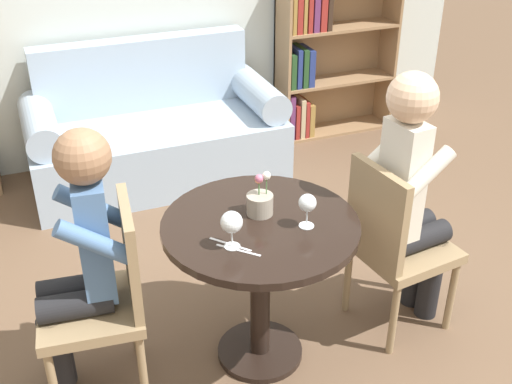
{
  "coord_description": "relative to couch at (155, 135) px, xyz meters",
  "views": [
    {
      "loc": [
        -0.86,
        -2.1,
        2.17
      ],
      "look_at": [
        0.0,
        0.05,
        0.85
      ],
      "focal_mm": 45.0,
      "sensor_mm": 36.0,
      "label": 1
    }
  ],
  "objects": [
    {
      "name": "chair_left",
      "position": [
        -0.66,
        -1.86,
        0.18
      ],
      "size": [
        0.47,
        0.47,
        0.9
      ],
      "rotation": [
        0.0,
        0.0,
        -1.68
      ],
      "color": "#937A56",
      "rests_on": "ground_plane"
    },
    {
      "name": "wine_glass_right",
      "position": [
        0.17,
        -2.04,
        0.53
      ],
      "size": [
        0.07,
        0.07,
        0.15
      ],
      "color": "white",
      "rests_on": "round_table"
    },
    {
      "name": "chair_right",
      "position": [
        0.66,
        -1.97,
        0.18
      ],
      "size": [
        0.47,
        0.47,
        0.9
      ],
      "rotation": [
        0.0,
        0.0,
        1.7
      ],
      "color": "#937A56",
      "rests_on": "ground_plane"
    },
    {
      "name": "person_right",
      "position": [
        0.74,
        -1.95,
        0.4
      ],
      "size": [
        0.44,
        0.37,
        1.31
      ],
      "rotation": [
        0.0,
        0.0,
        1.7
      ],
      "color": "black",
      "rests_on": "ground_plane"
    },
    {
      "name": "ground_plane",
      "position": [
        0.0,
        -1.94,
        -0.31
      ],
      "size": [
        16.0,
        16.0,
        0.0
      ],
      "primitive_type": "plane",
      "color": "brown"
    },
    {
      "name": "flower_vase",
      "position": [
        0.03,
        -1.87,
        0.48
      ],
      "size": [
        0.11,
        0.11,
        0.19
      ],
      "color": "#9E9384",
      "rests_on": "round_table"
    },
    {
      "name": "couch",
      "position": [
        0.0,
        0.0,
        0.0
      ],
      "size": [
        1.71,
        0.8,
        0.92
      ],
      "color": "#9EB2C6",
      "rests_on": "ground_plane"
    },
    {
      "name": "knife_left_setting",
      "position": [
        -0.16,
        -2.1,
        0.43
      ],
      "size": [
        0.14,
        0.14,
        0.0
      ],
      "color": "silver",
      "rests_on": "round_table"
    },
    {
      "name": "wine_glass_left",
      "position": [
        -0.17,
        -2.07,
        0.53
      ],
      "size": [
        0.09,
        0.09,
        0.16
      ],
      "color": "white",
      "rests_on": "round_table"
    },
    {
      "name": "bookshelf_right",
      "position": [
        1.4,
        0.27,
        0.34
      ],
      "size": [
        0.95,
        0.28,
        1.28
      ],
      "color": "#93704C",
      "rests_on": "ground_plane"
    },
    {
      "name": "person_left",
      "position": [
        -0.74,
        -1.85,
        0.36
      ],
      "size": [
        0.44,
        0.37,
        1.23
      ],
      "rotation": [
        0.0,
        0.0,
        -1.68
      ],
      "color": "black",
      "rests_on": "ground_plane"
    },
    {
      "name": "round_table",
      "position": [
        0.0,
        -1.94,
        0.26
      ],
      "size": [
        0.84,
        0.84,
        0.73
      ],
      "color": "black",
      "rests_on": "ground_plane"
    },
    {
      "name": "fork_left_setting",
      "position": [
        -0.17,
        -2.05,
        0.43
      ],
      "size": [
        0.13,
        0.15,
        0.0
      ],
      "color": "silver",
      "rests_on": "round_table"
    }
  ]
}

